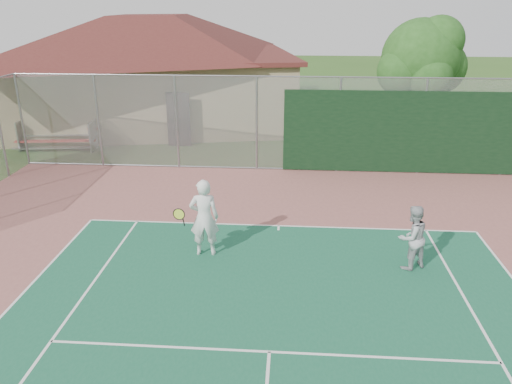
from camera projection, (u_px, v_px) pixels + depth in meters
back_fence at (341, 128)px, 18.21m from camera, size 20.08×0.11×3.53m
clubhouse at (152, 59)px, 25.31m from camera, size 16.43×12.55×6.39m
bleachers at (60, 132)px, 21.82m from camera, size 3.47×2.26×1.24m
tree at (423, 61)px, 21.34m from camera, size 3.94×3.73×5.49m
player_white_front at (204, 218)px, 12.29m from camera, size 1.10×0.60×1.99m
player_grey_back at (412, 238)px, 11.71m from camera, size 0.96×0.90×1.59m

